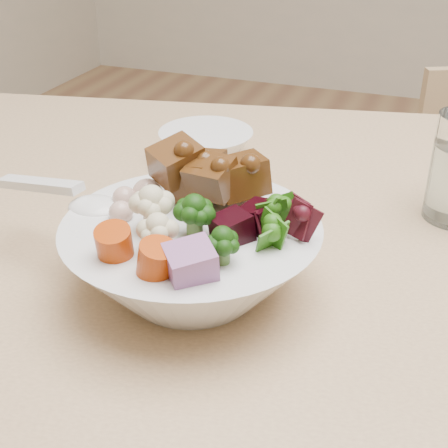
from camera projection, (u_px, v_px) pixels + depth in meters
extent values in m
cylinder|color=tan|center=(50.00, 306.00, 1.28)|extent=(0.06, 0.06, 0.76)
cylinder|color=tan|center=(402.00, 303.00, 1.61)|extent=(0.03, 0.03, 0.37)
sphere|color=black|center=(195.00, 222.00, 0.55)|extent=(0.04, 0.04, 0.04)
sphere|color=beige|center=(152.00, 216.00, 0.56)|extent=(0.04, 0.04, 0.04)
cube|color=black|center=(259.00, 220.00, 0.57)|extent=(0.04, 0.04, 0.03)
cube|color=#8B5489|center=(191.00, 265.00, 0.50)|extent=(0.05, 0.05, 0.04)
cylinder|color=#B02D04|center=(115.00, 246.00, 0.52)|extent=(0.04, 0.04, 0.03)
sphere|color=tan|center=(121.00, 213.00, 0.58)|extent=(0.03, 0.03, 0.03)
ellipsoid|color=silver|center=(96.00, 208.00, 0.61)|extent=(0.06, 0.05, 0.02)
cube|color=silver|center=(39.00, 185.00, 0.64)|extent=(0.11, 0.04, 0.03)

